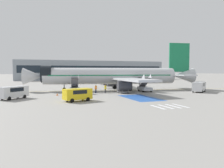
{
  "coord_description": "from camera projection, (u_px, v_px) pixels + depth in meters",
  "views": [
    {
      "loc": [
        -19.38,
        -50.13,
        4.79
      ],
      "look_at": [
        -2.07,
        -1.53,
        1.69
      ],
      "focal_mm": 35.0,
      "sensor_mm": 36.0,
      "label": 1
    }
  ],
  "objects": [
    {
      "name": "fuel_tanker",
      "position": [
        107.0,
        80.0,
        74.78
      ],
      "size": [
        3.26,
        9.77,
        3.21
      ],
      "rotation": [
        0.0,
        0.0,
        -0.08
      ],
      "color": "#38383D",
      "rests_on": "ground_plane"
    },
    {
      "name": "terminal_building",
      "position": [
        93.0,
        70.0,
        121.52
      ],
      "size": [
        80.8,
        12.1,
        10.25
      ],
      "color": "#89939E",
      "rests_on": "ground_plane"
    },
    {
      "name": "boarding_stairs_aft",
      "position": [
        145.0,
        87.0,
        50.65
      ],
      "size": [
        2.94,
        5.47,
        4.04
      ],
      "rotation": [
        0.0,
        0.0,
        -0.16
      ],
      "color": "#ADB2BA",
      "rests_on": "ground_plane"
    },
    {
      "name": "apron_walkway_bar_0",
      "position": [
        158.0,
        107.0,
        28.84
      ],
      "size": [
        0.44,
        3.6,
        0.01
      ],
      "primitive_type": "cube",
      "color": "silver",
      "rests_on": "ground_plane"
    },
    {
      "name": "service_van_0",
      "position": [
        199.0,
        86.0,
        49.25
      ],
      "size": [
        5.51,
        4.95,
        2.3
      ],
      "rotation": [
        0.0,
        0.0,
        5.38
      ],
      "color": "silver",
      "rests_on": "ground_plane"
    },
    {
      "name": "ground_crew_1",
      "position": [
        96.0,
        88.0,
        46.86
      ],
      "size": [
        0.46,
        0.29,
        1.78
      ],
      "rotation": [
        0.0,
        0.0,
        3.28
      ],
      "color": "#191E38",
      "rests_on": "ground_plane"
    },
    {
      "name": "apron_walkway_bar_3",
      "position": [
        180.0,
        106.0,
        30.05
      ],
      "size": [
        0.44,
        3.6,
        0.01
      ],
      "primitive_type": "cube",
      "color": "silver",
      "rests_on": "ground_plane"
    },
    {
      "name": "apron_walkway_bar_2",
      "position": [
        173.0,
        106.0,
        29.64
      ],
      "size": [
        0.44,
        3.6,
        0.01
      ],
      "primitive_type": "cube",
      "color": "silver",
      "rests_on": "ground_plane"
    },
    {
      "name": "ground_plane",
      "position": [
        118.0,
        90.0,
        53.91
      ],
      "size": [
        600.0,
        600.0,
        0.0
      ],
      "primitive_type": "plane",
      "color": "gray"
    },
    {
      "name": "service_van_2",
      "position": [
        77.0,
        94.0,
        34.38
      ],
      "size": [
        4.72,
        3.02,
        1.99
      ],
      "rotation": [
        0.0,
        0.0,
        4.98
      ],
      "color": "yellow",
      "rests_on": "ground_plane"
    },
    {
      "name": "traffic_cone_0",
      "position": [
        84.0,
        94.0,
        43.65
      ],
      "size": [
        0.43,
        0.43,
        0.48
      ],
      "color": "orange",
      "rests_on": "ground_plane"
    },
    {
      "name": "airliner",
      "position": [
        113.0,
        76.0,
        53.76
      ],
      "size": [
        42.43,
        32.86,
        11.97
      ],
      "rotation": [
        0.0,
        0.0,
        1.41
      ],
      "color": "silver",
      "rests_on": "ground_plane"
    },
    {
      "name": "apron_leadline_yellow",
      "position": [
        111.0,
        90.0,
        53.85
      ],
      "size": [
        75.14,
        12.3,
        0.01
      ],
      "primitive_type": "cube",
      "rotation": [
        0.0,
        0.0,
        1.41
      ],
      "color": "gold",
      "rests_on": "ground_plane"
    },
    {
      "name": "service_van_1",
      "position": [
        13.0,
        92.0,
        37.03
      ],
      "size": [
        4.84,
        4.86,
        2.16
      ],
      "rotation": [
        0.0,
        0.0,
        5.5
      ],
      "color": "silver",
      "rests_on": "ground_plane"
    },
    {
      "name": "apron_stand_patch_blue",
      "position": [
        140.0,
        98.0,
        38.87
      ],
      "size": [
        4.94,
        9.99,
        0.01
      ],
      "primitive_type": "cube",
      "color": "#2856A8",
      "rests_on": "ground_plane"
    },
    {
      "name": "ground_crew_0",
      "position": [
        105.0,
        88.0,
        46.71
      ],
      "size": [
        0.45,
        0.26,
        1.85
      ],
      "rotation": [
        0.0,
        0.0,
        3.22
      ],
      "color": "#2D2D33",
      "rests_on": "ground_plane"
    },
    {
      "name": "apron_walkway_bar_1",
      "position": [
        165.0,
        107.0,
        29.24
      ],
      "size": [
        0.44,
        3.6,
        0.01
      ],
      "primitive_type": "cube",
      "color": "silver",
      "rests_on": "ground_plane"
    },
    {
      "name": "baggage_cart",
      "position": [
        123.0,
        92.0,
        46.84
      ],
      "size": [
        1.84,
        2.78,
        0.87
      ],
      "rotation": [
        0.0,
        0.0,
        0.14
      ],
      "color": "gray",
      "rests_on": "ground_plane"
    },
    {
      "name": "boarding_stairs_forward",
      "position": [
        75.0,
        88.0,
        47.75
      ],
      "size": [
        2.94,
        5.47,
        4.1
      ],
      "rotation": [
        0.0,
        0.0,
        -0.16
      ],
      "color": "#ADB2BA",
      "rests_on": "ground_plane"
    },
    {
      "name": "traffic_cone_1",
      "position": [
        57.0,
        94.0,
        42.46
      ],
      "size": [
        0.44,
        0.44,
        0.49
      ],
      "color": "orange",
      "rests_on": "ground_plane"
    }
  ]
}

